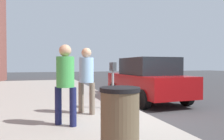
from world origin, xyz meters
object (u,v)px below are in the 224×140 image
parked_sedan_near (147,79)px  trash_bin (120,122)px  pedestrian_at_meter (86,75)px  pedestrian_bystander (65,78)px  parking_meter (113,75)px

parked_sedan_near → trash_bin: bearing=148.5°
pedestrian_at_meter → pedestrian_bystander: 1.17m
trash_bin → parked_sedan_near: bearing=-31.5°
pedestrian_at_meter → pedestrian_bystander: size_ratio=1.01×
pedestrian_bystander → parked_sedan_near: pedestrian_bystander is taller
parking_meter → pedestrian_bystander: bearing=131.0°
pedestrian_at_meter → parking_meter: bearing=-15.6°
parking_meter → pedestrian_bystander: size_ratio=0.79×
parking_meter → trash_bin: parking_meter is taller
parking_meter → parked_sedan_near: parked_sedan_near is taller
parked_sedan_near → trash_bin: size_ratio=4.40×
parked_sedan_near → pedestrian_bystander: bearing=130.3°
pedestrian_bystander → trash_bin: pedestrian_bystander is taller
pedestrian_at_meter → trash_bin: 2.86m
pedestrian_bystander → trash_bin: size_ratio=1.76×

